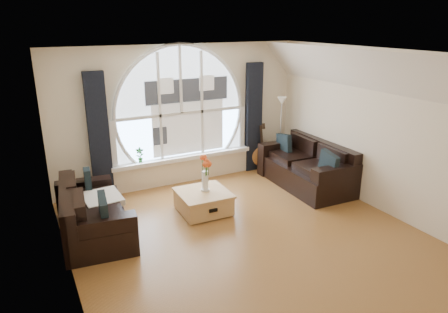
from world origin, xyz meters
TOP-DOWN VIEW (x-y plane):
  - ground at (0.00, 0.00)m, footprint 5.00×5.50m
  - ceiling at (0.00, 0.00)m, footprint 5.00×5.50m
  - wall_back at (0.00, 2.75)m, footprint 5.00×0.01m
  - wall_front at (0.00, -2.75)m, footprint 5.00×0.01m
  - wall_left at (-2.50, 0.00)m, footprint 0.01×5.50m
  - wall_right at (2.50, 0.00)m, footprint 0.01×5.50m
  - attic_slope at (2.20, 0.00)m, footprint 0.92×5.50m
  - arched_window at (0.00, 2.72)m, footprint 2.60×0.06m
  - window_sill at (0.00, 2.65)m, footprint 2.90×0.22m
  - window_frame at (0.00, 2.69)m, footprint 2.76×0.08m
  - neighbor_house at (0.15, 2.71)m, footprint 1.70×0.02m
  - curtain_left at (-1.60, 2.63)m, footprint 0.35×0.12m
  - curtain_right at (1.60, 2.63)m, footprint 0.35×0.12m
  - sofa_left at (-2.03, 1.28)m, footprint 1.09×1.87m
  - sofa_right at (2.03, 1.35)m, footprint 1.06×2.01m
  - coffee_chest at (-0.24, 1.20)m, footprint 0.86×0.86m
  - throw_blanket at (-1.86, 1.40)m, footprint 0.59×0.59m
  - vase_flowers at (-0.18, 1.24)m, footprint 0.24×0.24m
  - floor_lamp at (2.10, 2.34)m, footprint 0.24×0.24m
  - guitar at (1.73, 2.54)m, footprint 0.39×0.29m
  - potted_plant at (-0.88, 2.65)m, footprint 0.17×0.14m

SIDE VIEW (x-z plane):
  - ground at x=0.00m, z-range -0.01..0.01m
  - coffee_chest at x=-0.24m, z-range 0.00..0.41m
  - sofa_left at x=-2.03m, z-range 0.00..0.80m
  - sofa_right at x=2.03m, z-range -0.04..0.84m
  - throw_blanket at x=-1.86m, z-range 0.45..0.55m
  - window_sill at x=0.00m, z-range 0.47..0.55m
  - guitar at x=1.73m, z-range 0.00..1.06m
  - potted_plant at x=-0.88m, z-range 0.55..0.84m
  - vase_flowers at x=-0.18m, z-range 0.41..1.11m
  - floor_lamp at x=2.10m, z-range 0.00..1.60m
  - curtain_left at x=-1.60m, z-range 0.00..2.30m
  - curtain_right at x=1.60m, z-range 0.00..2.30m
  - wall_back at x=0.00m, z-range 0.00..2.70m
  - wall_front at x=0.00m, z-range 0.00..2.70m
  - wall_left at x=-2.50m, z-range 0.00..2.70m
  - wall_right at x=2.50m, z-range 0.00..2.70m
  - neighbor_house at x=0.15m, z-range 0.75..2.25m
  - arched_window at x=0.00m, z-range 0.55..2.70m
  - window_frame at x=0.00m, z-range 0.55..2.70m
  - attic_slope at x=2.20m, z-range 1.99..2.71m
  - ceiling at x=0.00m, z-range 2.70..2.71m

